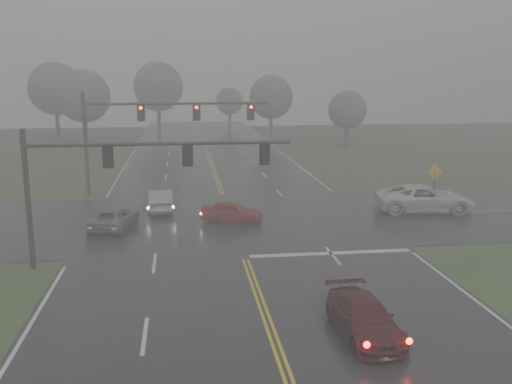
{
  "coord_description": "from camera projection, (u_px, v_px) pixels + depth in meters",
  "views": [
    {
      "loc": [
        -3.04,
        -13.1,
        9.08
      ],
      "look_at": [
        0.8,
        16.0,
        3.04
      ],
      "focal_mm": 40.0,
      "sensor_mm": 36.0,
      "label": 1
    }
  ],
  "objects": [
    {
      "name": "cross_street",
      "position": [
        231.0,
        220.0,
        36.3
      ],
      "size": [
        120.0,
        14.0,
        0.02
      ],
      "primitive_type": "cube",
      "color": "black",
      "rests_on": "ground"
    },
    {
      "name": "pickup_white",
      "position": [
        424.0,
        212.0,
        38.49
      ],
      "size": [
        6.84,
        3.76,
        1.81
      ],
      "primitive_type": "imported",
      "rotation": [
        0.0,
        0.0,
        1.45
      ],
      "color": "silver",
      "rests_on": "ground"
    },
    {
      "name": "car_grey",
      "position": [
        115.0,
        228.0,
        34.37
      ],
      "size": [
        3.02,
        4.92,
        1.27
      ],
      "primitive_type": "imported",
      "rotation": [
        0.0,
        0.0,
        2.93
      ],
      "color": "#5A5C62",
      "rests_on": "ground"
    },
    {
      "name": "stop_bar",
      "position": [
        331.0,
        254.0,
        29.5
      ],
      "size": [
        8.5,
        0.5,
        0.01
      ],
      "primitive_type": "cube",
      "color": "beige",
      "rests_on": "ground"
    },
    {
      "name": "signal_gantry_far",
      "position": [
        144.0,
        122.0,
        43.31
      ],
      "size": [
        14.15,
        0.4,
        7.87
      ],
      "color": "black",
      "rests_on": "ground"
    },
    {
      "name": "sedan_maroon",
      "position": [
        363.0,
        335.0,
        20.25
      ],
      "size": [
        2.03,
        4.6,
        1.31
      ],
      "primitive_type": "imported",
      "rotation": [
        0.0,
        0.0,
        0.04
      ],
      "color": "#3F0B0D",
      "rests_on": "ground"
    },
    {
      "name": "sedan_red",
      "position": [
        232.0,
        222.0,
        35.78
      ],
      "size": [
        4.17,
        2.66,
        1.32
      ],
      "primitive_type": "imported",
      "rotation": [
        0.0,
        0.0,
        1.27
      ],
      "color": "maroon",
      "rests_on": "ground"
    },
    {
      "name": "tree_n_far",
      "position": [
        230.0,
        101.0,
        99.16
      ],
      "size": [
        4.72,
        4.72,
        6.93
      ],
      "color": "#352B22",
      "rests_on": "ground"
    },
    {
      "name": "tree_n_mid",
      "position": [
        158.0,
        87.0,
        87.24
      ],
      "size": [
        7.54,
        7.54,
        11.08
      ],
      "color": "#352B22",
      "rests_on": "ground"
    },
    {
      "name": "tree_nw_a",
      "position": [
        84.0,
        96.0,
        71.54
      ],
      "size": [
        6.65,
        6.65,
        9.77
      ],
      "color": "#352B22",
      "rests_on": "ground"
    },
    {
      "name": "tree_ne_a",
      "position": [
        271.0,
        97.0,
        80.68
      ],
      "size": [
        6.21,
        6.21,
        9.12
      ],
      "color": "#352B22",
      "rests_on": "ground"
    },
    {
      "name": "tree_e_near",
      "position": [
        347.0,
        110.0,
        72.36
      ],
      "size": [
        4.85,
        4.85,
        7.12
      ],
      "color": "#352B22",
      "rests_on": "ground"
    },
    {
      "name": "sign_diamond_east",
      "position": [
        435.0,
        177.0,
        40.39
      ],
      "size": [
        1.22,
        0.17,
        2.94
      ],
      "rotation": [
        0.0,
        0.0,
        0.1
      ],
      "color": "black",
      "rests_on": "ground"
    },
    {
      "name": "main_road",
      "position": [
        234.0,
        228.0,
        34.36
      ],
      "size": [
        18.0,
        160.0,
        0.02
      ],
      "primitive_type": "cube",
      "color": "black",
      "rests_on": "ground"
    },
    {
      "name": "sedan_silver",
      "position": [
        161.0,
        211.0,
        38.75
      ],
      "size": [
        1.72,
        4.53,
        1.47
      ],
      "primitive_type": "imported",
      "rotation": [
        0.0,
        0.0,
        3.18
      ],
      "color": "gray",
      "rests_on": "ground"
    },
    {
      "name": "tree_nw_b",
      "position": [
        55.0,
        89.0,
        79.68
      ],
      "size": [
        7.4,
        7.4,
        10.87
      ],
      "color": "#352B22",
      "rests_on": "ground"
    },
    {
      "name": "signal_gantry_near",
      "position": [
        112.0,
        170.0,
        26.79
      ],
      "size": [
        12.55,
        0.29,
        6.68
      ],
      "color": "black",
      "rests_on": "ground"
    }
  ]
}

